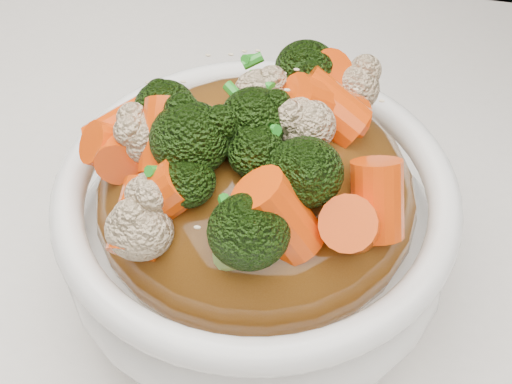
# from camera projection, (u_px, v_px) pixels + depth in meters

# --- Properties ---
(tablecloth) EXTENTS (1.20, 0.80, 0.04)m
(tablecloth) POSITION_uv_depth(u_px,v_px,m) (196.00, 325.00, 0.46)
(tablecloth) COLOR white
(tablecloth) RESTS_ON dining_table
(bowl) EXTENTS (0.30, 0.30, 0.09)m
(bowl) POSITION_uv_depth(u_px,v_px,m) (256.00, 231.00, 0.42)
(bowl) COLOR white
(bowl) RESTS_ON tablecloth
(sauce_base) EXTENTS (0.24, 0.24, 0.10)m
(sauce_base) POSITION_uv_depth(u_px,v_px,m) (256.00, 196.00, 0.40)
(sauce_base) COLOR #5E3510
(sauce_base) RESTS_ON bowl
(carrots) EXTENTS (0.24, 0.24, 0.05)m
(carrots) POSITION_uv_depth(u_px,v_px,m) (256.00, 107.00, 0.35)
(carrots) COLOR #F54A07
(carrots) RESTS_ON sauce_base
(broccoli) EXTENTS (0.24, 0.24, 0.05)m
(broccoli) POSITION_uv_depth(u_px,v_px,m) (256.00, 109.00, 0.35)
(broccoli) COLOR black
(broccoli) RESTS_ON sauce_base
(cauliflower) EXTENTS (0.24, 0.24, 0.04)m
(cauliflower) POSITION_uv_depth(u_px,v_px,m) (256.00, 112.00, 0.36)
(cauliflower) COLOR beige
(cauliflower) RESTS_ON sauce_base
(scallions) EXTENTS (0.18, 0.18, 0.02)m
(scallions) POSITION_uv_depth(u_px,v_px,m) (256.00, 106.00, 0.35)
(scallions) COLOR #228A1F
(scallions) RESTS_ON sauce_base
(sesame_seeds) EXTENTS (0.21, 0.21, 0.01)m
(sesame_seeds) POSITION_uv_depth(u_px,v_px,m) (256.00, 106.00, 0.35)
(sesame_seeds) COLOR beige
(sesame_seeds) RESTS_ON sauce_base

